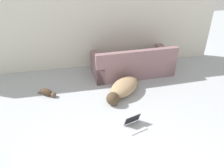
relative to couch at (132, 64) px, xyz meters
The scene contains 5 objects.
wall_back 1.94m from the couch, 154.22° to the left, with size 7.96×0.06×2.74m.
couch is the anchor object (origin of this frame).
dog 1.04m from the couch, 117.54° to the right, with size 1.05×1.13×0.31m.
cat 2.26m from the couch, 163.51° to the right, with size 0.44×0.34×0.17m.
laptop_open 2.11m from the couch, 105.36° to the right, with size 0.42×0.39×0.23m.
Camera 1 is at (-0.15, -1.11, 2.76)m, focal length 35.00 mm.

